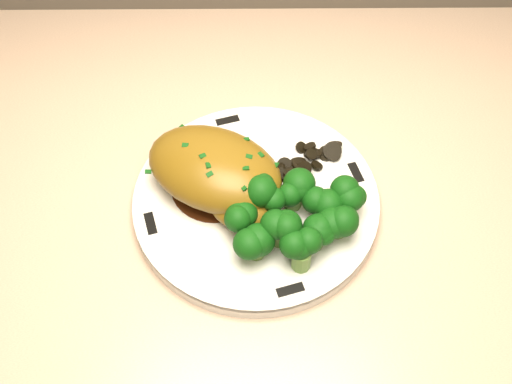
{
  "coord_description": "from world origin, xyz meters",
  "views": [
    {
      "loc": [
        -0.19,
        1.29,
        1.4
      ],
      "look_at": [
        -0.18,
        1.66,
        0.88
      ],
      "focal_mm": 45.0,
      "sensor_mm": 36.0,
      "label": 1
    }
  ],
  "objects_px": {
    "chicken_breast": "(218,173)",
    "broccoli_florets": "(297,218)",
    "plate": "(256,202)",
    "counter": "(393,352)"
  },
  "relations": [
    {
      "from": "plate",
      "to": "broccoli_florets",
      "type": "height_order",
      "value": "broccoli_florets"
    },
    {
      "from": "chicken_breast",
      "to": "broccoli_florets",
      "type": "relative_size",
      "value": 1.36
    },
    {
      "from": "chicken_breast",
      "to": "broccoli_florets",
      "type": "height_order",
      "value": "chicken_breast"
    },
    {
      "from": "counter",
      "to": "broccoli_florets",
      "type": "bearing_deg",
      "value": -164.74
    },
    {
      "from": "counter",
      "to": "chicken_breast",
      "type": "xyz_separation_m",
      "value": [
        -0.25,
        0.0,
        0.47
      ]
    },
    {
      "from": "plate",
      "to": "broccoli_florets",
      "type": "xyz_separation_m",
      "value": [
        0.04,
        -0.04,
        0.03
      ]
    },
    {
      "from": "plate",
      "to": "chicken_breast",
      "type": "bearing_deg",
      "value": 164.07
    },
    {
      "from": "chicken_breast",
      "to": "counter",
      "type": "bearing_deg",
      "value": 26.12
    },
    {
      "from": "chicken_breast",
      "to": "plate",
      "type": "bearing_deg",
      "value": 10.62
    },
    {
      "from": "plate",
      "to": "broccoli_florets",
      "type": "bearing_deg",
      "value": -46.01
    }
  ]
}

